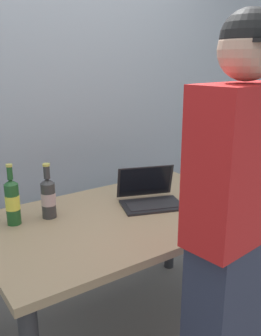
# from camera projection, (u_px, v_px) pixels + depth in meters

# --- Properties ---
(ground_plane) EXTENTS (8.00, 8.00, 0.00)m
(ground_plane) POSITION_uv_depth(u_px,v_px,m) (124.00, 330.00, 2.18)
(ground_plane) COLOR slate
(ground_plane) RESTS_ON ground
(desk) EXTENTS (1.47, 0.89, 0.75)m
(desk) POSITION_uv_depth(u_px,v_px,m) (124.00, 231.00, 2.00)
(desk) COLOR #9E8460
(desk) RESTS_ON ground
(laptop) EXTENTS (0.41, 0.36, 0.20)m
(laptop) POSITION_uv_depth(u_px,v_px,m) (149.00, 196.00, 2.11)
(laptop) COLOR black
(laptop) RESTS_ON desk
(beer_bottle_dark) EXTENTS (0.07, 0.07, 0.31)m
(beer_bottle_dark) POSITION_uv_depth(u_px,v_px,m) (12.00, 201.00, 1.82)
(beer_bottle_dark) COLOR #1E5123
(beer_bottle_dark) RESTS_ON desk
(beer_bottle_green) EXTENTS (0.08, 0.08, 0.29)m
(beer_bottle_green) POSITION_uv_depth(u_px,v_px,m) (48.00, 197.00, 1.90)
(beer_bottle_green) COLOR #333333
(beer_bottle_green) RESTS_ON desk
(person_figure) EXTENTS (0.41, 0.30, 1.70)m
(person_figure) POSITION_uv_depth(u_px,v_px,m) (232.00, 242.00, 1.38)
(person_figure) COLOR #2D3347
(person_figure) RESTS_ON ground
(back_wall) EXTENTS (6.00, 0.10, 2.60)m
(back_wall) POSITION_uv_depth(u_px,v_px,m) (51.00, 97.00, 2.51)
(back_wall) COLOR #99A3AD
(back_wall) RESTS_ON ground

